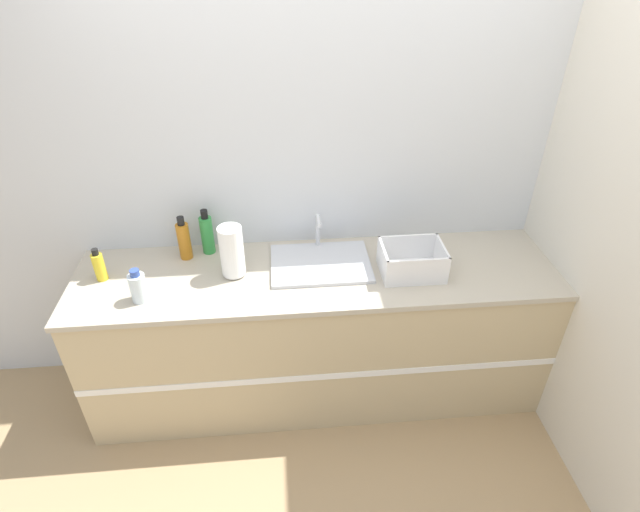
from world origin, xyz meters
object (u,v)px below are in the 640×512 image
at_px(bottle_amber, 184,240).
at_px(bottle_clear, 138,287).
at_px(dish_rack, 412,263).
at_px(bottle_yellow, 99,266).
at_px(paper_towel_roll, 232,251).
at_px(sink, 321,262).
at_px(bottle_green, 207,234).

distance_m(bottle_amber, bottle_clear, 0.40).
height_order(dish_rack, bottle_yellow, bottle_yellow).
bearing_deg(dish_rack, paper_towel_roll, 175.93).
distance_m(paper_towel_roll, bottle_amber, 0.33).
relative_size(sink, bottle_amber, 2.10).
bearing_deg(sink, bottle_clear, -166.28).
xyz_separation_m(sink, bottle_clear, (-0.91, -0.22, 0.06)).
xyz_separation_m(paper_towel_roll, bottle_green, (-0.15, 0.23, -0.03)).
bearing_deg(bottle_clear, dish_rack, 4.41).
relative_size(sink, dish_rack, 1.64).
distance_m(paper_towel_roll, dish_rack, 0.94).
bearing_deg(bottle_green, dish_rack, -15.45).
distance_m(bottle_green, bottle_clear, 0.51).
height_order(paper_towel_roll, bottle_clear, paper_towel_roll).
relative_size(dish_rack, bottle_amber, 1.28).
height_order(sink, bottle_amber, bottle_amber).
bearing_deg(bottle_clear, bottle_green, 53.92).
relative_size(bottle_amber, bottle_yellow, 1.38).
bearing_deg(bottle_amber, sink, -10.68).
bearing_deg(bottle_clear, sink, 13.72).
height_order(sink, bottle_clear, sink).
height_order(bottle_amber, bottle_green, bottle_green).
bearing_deg(bottle_yellow, paper_towel_roll, -1.83).
xyz_separation_m(bottle_green, bottle_yellow, (-0.53, -0.21, -0.04)).
height_order(dish_rack, bottle_amber, bottle_amber).
xyz_separation_m(bottle_amber, bottle_clear, (-0.18, -0.36, -0.03)).
bearing_deg(bottle_green, paper_towel_roll, -57.03).
bearing_deg(bottle_yellow, bottle_clear, -39.56).
relative_size(sink, bottle_yellow, 2.91).
distance_m(dish_rack, bottle_amber, 1.23).
bearing_deg(bottle_yellow, bottle_amber, 21.92).
bearing_deg(dish_rack, bottle_yellow, 176.88).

